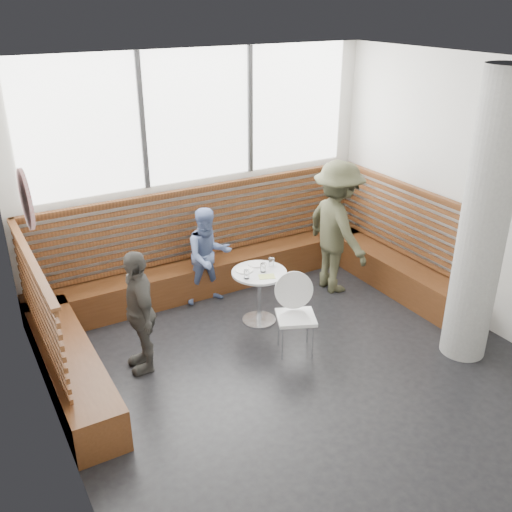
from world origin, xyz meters
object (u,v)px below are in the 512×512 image
cafe_chair (293,308)px  child_back (209,256)px  cafe_table (259,286)px  adult_man (337,227)px  child_left (139,311)px  concrete_column (484,223)px

cafe_chair → child_back: bearing=125.8°
cafe_table → adult_man: size_ratio=0.38×
cafe_chair → child_left: child_left is taller
adult_man → child_left: (-2.96, -0.46, -0.21)m
concrete_column → adult_man: concrete_column is taller
child_left → adult_man: bearing=104.9°
child_back → adult_man: bearing=-14.5°
concrete_column → child_back: (-2.02, 2.55, -0.94)m
cafe_chair → child_back: 1.56m
adult_man → cafe_chair: bearing=128.9°
cafe_table → cafe_chair: bearing=-88.8°
adult_man → child_left: size_ratio=1.31×
cafe_table → child_back: child_back is taller
concrete_column → child_back: concrete_column is taller
concrete_column → child_back: 3.39m
concrete_column → child_left: size_ratio=2.27×
cafe_table → child_back: size_ratio=0.53×
child_left → concrete_column: bearing=71.0°
cafe_chair → adult_man: 1.71m
concrete_column → child_left: (-3.32, 1.55, -0.90)m
cafe_chair → child_back: size_ratio=0.71×
adult_man → child_back: (-1.67, 0.54, -0.26)m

